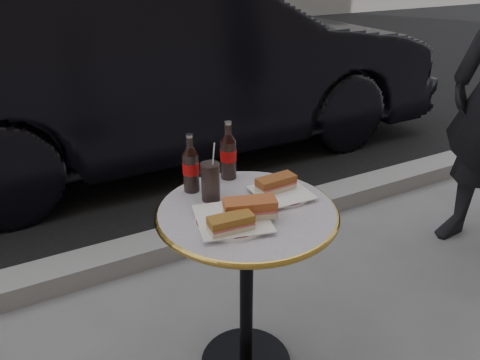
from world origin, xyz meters
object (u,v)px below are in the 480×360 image
cola_glass (211,182)px  parked_car (172,65)px  plate_right (281,194)px  bistro_table (246,294)px  cola_bottle_left (191,163)px  plate_left (232,220)px  cola_bottle_right (228,150)px

cola_glass → parked_car: bearing=72.7°
plate_right → bistro_table: bearing=-170.3°
cola_bottle_left → cola_glass: (0.03, -0.10, -0.04)m
plate_right → parked_car: (0.44, 2.25, -0.03)m
plate_left → plate_right: 0.25m
plate_right → cola_glass: 0.26m
cola_bottle_right → parked_car: parked_car is taller
cola_glass → plate_right: bearing=-21.9°
parked_car → plate_right: bearing=168.8°
bistro_table → cola_bottle_right: 0.54m
plate_left → cola_glass: bearing=88.3°
cola_glass → parked_car: 2.26m
bistro_table → cola_bottle_left: (-0.11, 0.21, 0.47)m
cola_glass → bistro_table: bearing=-56.9°
cola_glass → parked_car: parked_car is taller
bistro_table → plate_right: plate_right is taller
bistro_table → plate_left: (-0.08, -0.05, 0.37)m
cola_bottle_left → cola_bottle_right: (0.17, 0.03, 0.00)m
plate_left → parked_car: size_ratio=0.06×
cola_bottle_right → bistro_table: bearing=-102.8°
bistro_table → parked_car: parked_car is taller
bistro_table → cola_bottle_right: (0.06, 0.25, 0.48)m
plate_left → parked_car: bearing=73.8°
cola_bottle_left → cola_bottle_right: size_ratio=0.96×
cola_bottle_right → cola_glass: (-0.13, -0.13, -0.04)m
bistro_table → cola_bottle_right: cola_bottle_right is taller
plate_right → cola_bottle_right: 0.26m
cola_glass → cola_bottle_left: bearing=108.6°
cola_bottle_left → cola_glass: 0.11m
plate_left → cola_bottle_right: size_ratio=1.06×
bistro_table → plate_right: bearing=9.7°
cola_bottle_right → parked_car: 2.10m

